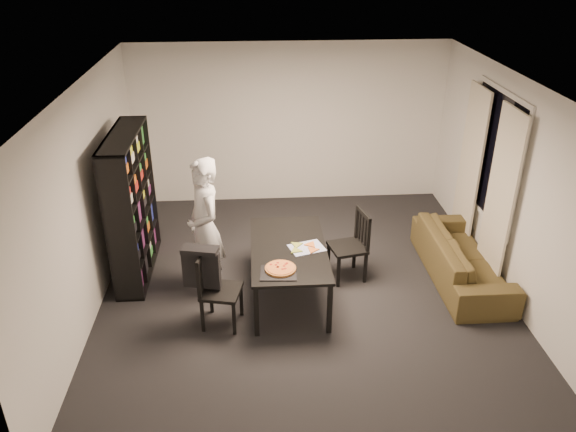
{
  "coord_description": "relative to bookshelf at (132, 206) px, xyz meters",
  "views": [
    {
      "loc": [
        -0.59,
        -5.94,
        4.05
      ],
      "look_at": [
        -0.2,
        -0.02,
        1.05
      ],
      "focal_mm": 35.0,
      "sensor_mm": 36.0,
      "label": 1
    }
  ],
  "objects": [
    {
      "name": "dining_table",
      "position": [
        1.95,
        -0.72,
        -0.33
      ],
      "size": [
        0.9,
        1.62,
        0.68
      ],
      "color": "black",
      "rests_on": "room"
    },
    {
      "name": "draped_jacket",
      "position": [
        0.95,
        -1.19,
        -0.2
      ],
      "size": [
        0.43,
        0.26,
        0.5
      ],
      "rotation": [
        0.0,
        0.0,
        1.36
      ],
      "color": "black",
      "rests_on": "chair_left"
    },
    {
      "name": "sofa",
      "position": [
        4.22,
        -0.47,
        -0.66
      ],
      "size": [
        0.79,
        2.01,
        0.59
      ],
      "primitive_type": "imported",
      "rotation": [
        0.0,
        0.0,
        1.57
      ],
      "color": "#45401B",
      "rests_on": "room"
    },
    {
      "name": "kitchen_towel",
      "position": [
        2.17,
        -0.75,
        -0.27
      ],
      "size": [
        0.47,
        0.41,
        0.01
      ],
      "primitive_type": "cube",
      "rotation": [
        0.0,
        0.0,
        0.31
      ],
      "color": "silver",
      "rests_on": "dining_table"
    },
    {
      "name": "curtain_right",
      "position": [
        4.56,
        0.52,
        0.2
      ],
      "size": [
        0.03,
        0.7,
        2.25
      ],
      "primitive_type": "cube",
      "color": "beige",
      "rests_on": "room"
    },
    {
      "name": "window_frame",
      "position": [
        4.64,
        -0.0,
        0.55
      ],
      "size": [
        0.03,
        1.52,
        1.72
      ],
      "primitive_type": "cube",
      "color": "white",
      "rests_on": "room"
    },
    {
      "name": "person",
      "position": [
        0.96,
        -0.53,
        -0.07
      ],
      "size": [
        0.64,
        0.75,
        1.76
      ],
      "primitive_type": "imported",
      "rotation": [
        0.0,
        0.0,
        -1.16
      ],
      "color": "silver",
      "rests_on": "room"
    },
    {
      "name": "room",
      "position": [
        2.16,
        -0.6,
        0.35
      ],
      "size": [
        5.01,
        5.51,
        2.61
      ],
      "color": "black",
      "rests_on": "ground"
    },
    {
      "name": "window_pane",
      "position": [
        4.64,
        -0.0,
        0.55
      ],
      "size": [
        0.02,
        1.4,
        1.6
      ],
      "primitive_type": "cube",
      "color": "black",
      "rests_on": "room"
    },
    {
      "name": "chair_right",
      "position": [
        2.82,
        -0.35,
        -0.42
      ],
      "size": [
        0.51,
        0.51,
        0.93
      ],
      "rotation": [
        0.0,
        0.0,
        -1.35
      ],
      "color": "black",
      "rests_on": "room"
    },
    {
      "name": "bookshelf",
      "position": [
        0.0,
        0.0,
        0.0
      ],
      "size": [
        0.35,
        1.5,
        1.9
      ],
      "primitive_type": "cube",
      "color": "black",
      "rests_on": "room"
    },
    {
      "name": "baking_tray",
      "position": [
        1.8,
        -1.29,
        -0.27
      ],
      "size": [
        0.42,
        0.34,
        0.01
      ],
      "primitive_type": "cube",
      "rotation": [
        0.0,
        0.0,
        -0.06
      ],
      "color": "black",
      "rests_on": "dining_table"
    },
    {
      "name": "curtain_left",
      "position": [
        4.56,
        -0.52,
        0.2
      ],
      "size": [
        0.03,
        0.7,
        2.25
      ],
      "primitive_type": "cube",
      "color": "beige",
      "rests_on": "room"
    },
    {
      "name": "chair_left",
      "position": [
        1.07,
        -1.22,
        -0.43
      ],
      "size": [
        0.5,
        0.5,
        0.91
      ],
      "rotation": [
        0.0,
        0.0,
        1.36
      ],
      "color": "black",
      "rests_on": "room"
    },
    {
      "name": "pizza_slices",
      "position": [
        2.13,
        -0.75,
        -0.26
      ],
      "size": [
        0.46,
        0.43,
        0.01
      ],
      "primitive_type": null,
      "rotation": [
        0.0,
        0.0,
        -0.41
      ],
      "color": "gold",
      "rests_on": "dining_table"
    },
    {
      "name": "pepperoni_pizza",
      "position": [
        1.83,
        -1.23,
        -0.25
      ],
      "size": [
        0.35,
        0.35,
        0.03
      ],
      "rotation": [
        0.0,
        0.0,
        0.27
      ],
      "color": "#9C5F2D",
      "rests_on": "dining_table"
    }
  ]
}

